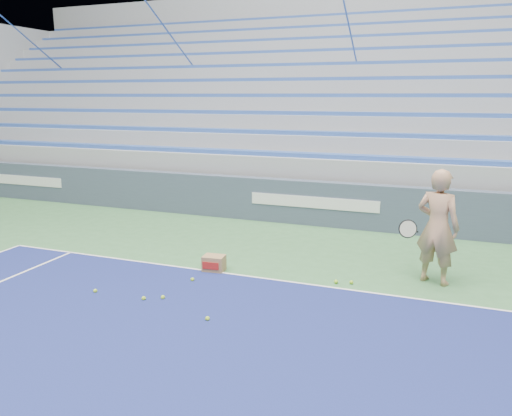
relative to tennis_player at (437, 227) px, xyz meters
The scene contains 11 objects.
sponsor_barrier 4.27m from the tennis_player, 132.76° to the left, with size 30.00×0.32×1.10m.
bleachers 9.40m from the tennis_player, 108.10° to the left, with size 31.00×9.15×7.30m.
tennis_player is the anchor object (origin of this frame).
ball_box 3.97m from the tennis_player, 167.94° to the right, with size 0.41×0.33×0.29m.
tennis_ball_0 4.99m from the tennis_player, 150.25° to the right, with size 0.07×0.07×0.07m, color #AADA2C.
tennis_ball_1 5.79m from the tennis_player, 154.63° to the right, with size 0.07×0.07×0.07m, color #AADA2C.
tennis_ball_2 4.16m from the tennis_player, 137.53° to the right, with size 0.07×0.07×0.07m, color #AADA2C.
tennis_ball_3 4.28m from the tennis_player, 160.02° to the right, with size 0.07×0.07×0.07m, color #AADA2C.
tennis_ball_4 1.94m from the tennis_player, 157.42° to the right, with size 0.07×0.07×0.07m, color #AADA2C.
tennis_ball_5 4.70m from the tennis_player, 150.21° to the right, with size 0.07×0.07×0.07m, color #AADA2C.
tennis_ball_6 1.72m from the tennis_player, 155.80° to the right, with size 0.07×0.07×0.07m, color #AADA2C.
Camera 1 is at (2.88, 4.08, 3.16)m, focal length 35.00 mm.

